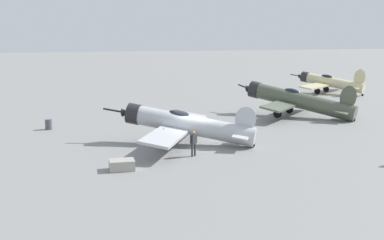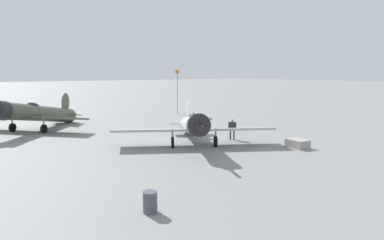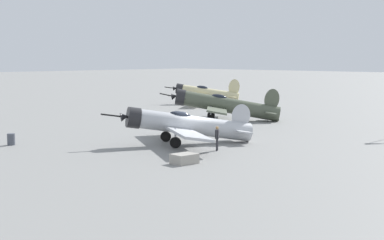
{
  "view_description": "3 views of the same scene",
  "coord_description": "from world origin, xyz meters",
  "px_view_note": "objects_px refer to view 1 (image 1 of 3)",
  "views": [
    {
      "loc": [
        -10.93,
        -33.28,
        7.87
      ],
      "look_at": [
        0.0,
        0.0,
        1.8
      ],
      "focal_mm": 46.26,
      "sensor_mm": 36.0,
      "label": 1
    },
    {
      "loc": [
        -20.68,
        15.33,
        5.5
      ],
      "look_at": [
        0.0,
        0.0,
        1.8
      ],
      "focal_mm": 31.04,
      "sensor_mm": 36.0,
      "label": 2
    },
    {
      "loc": [
        -30.7,
        -29.67,
        6.47
      ],
      "look_at": [
        0.0,
        0.0,
        1.8
      ],
      "focal_mm": 54.13,
      "sensor_mm": 36.0,
      "label": 3
    }
  ],
  "objects_px": {
    "equipment_crate": "(122,165)",
    "airplane_mid_apron": "(297,100)",
    "fuel_drum": "(49,124)",
    "airplane_foreground": "(185,124)",
    "ground_crew_mechanic": "(194,141)",
    "airplane_far_line": "(329,82)"
  },
  "relations": [
    {
      "from": "equipment_crate",
      "to": "airplane_mid_apron",
      "type": "bearing_deg",
      "value": 35.09
    },
    {
      "from": "airplane_far_line",
      "to": "equipment_crate",
      "type": "bearing_deg",
      "value": 95.7
    },
    {
      "from": "airplane_foreground",
      "to": "ground_crew_mechanic",
      "type": "xyz_separation_m",
      "value": [
        -0.56,
        -3.66,
        -0.42
      ]
    },
    {
      "from": "airplane_far_line",
      "to": "airplane_mid_apron",
      "type": "bearing_deg",
      "value": 102.67
    },
    {
      "from": "airplane_mid_apron",
      "to": "fuel_drum",
      "type": "xyz_separation_m",
      "value": [
        -23.14,
        0.69,
        -1.18
      ]
    },
    {
      "from": "airplane_far_line",
      "to": "equipment_crate",
      "type": "height_order",
      "value": "airplane_far_line"
    },
    {
      "from": "airplane_mid_apron",
      "to": "fuel_drum",
      "type": "bearing_deg",
      "value": 46.94
    },
    {
      "from": "ground_crew_mechanic",
      "to": "fuel_drum",
      "type": "xyz_separation_m",
      "value": [
        -8.64,
        12.61,
        -0.6
      ]
    },
    {
      "from": "airplane_far_line",
      "to": "fuel_drum",
      "type": "height_order",
      "value": "airplane_far_line"
    },
    {
      "from": "airplane_foreground",
      "to": "fuel_drum",
      "type": "bearing_deg",
      "value": -13.26
    },
    {
      "from": "equipment_crate",
      "to": "fuel_drum",
      "type": "height_order",
      "value": "fuel_drum"
    },
    {
      "from": "airplane_foreground",
      "to": "ground_crew_mechanic",
      "type": "height_order",
      "value": "airplane_foreground"
    },
    {
      "from": "airplane_foreground",
      "to": "ground_crew_mechanic",
      "type": "distance_m",
      "value": 3.73
    },
    {
      "from": "ground_crew_mechanic",
      "to": "equipment_crate",
      "type": "bearing_deg",
      "value": -103.92
    },
    {
      "from": "airplane_foreground",
      "to": "ground_crew_mechanic",
      "type": "relative_size",
      "value": 6.72
    },
    {
      "from": "ground_crew_mechanic",
      "to": "fuel_drum",
      "type": "relative_size",
      "value": 2.0
    },
    {
      "from": "airplane_mid_apron",
      "to": "ground_crew_mechanic",
      "type": "distance_m",
      "value": 18.77
    },
    {
      "from": "airplane_foreground",
      "to": "equipment_crate",
      "type": "bearing_deg",
      "value": 75.25
    },
    {
      "from": "airplane_far_line",
      "to": "ground_crew_mechanic",
      "type": "distance_m",
      "value": 39.42
    },
    {
      "from": "ground_crew_mechanic",
      "to": "airplane_mid_apron",
      "type": "bearing_deg",
      "value": 95.71
    },
    {
      "from": "airplane_foreground",
      "to": "airplane_far_line",
      "type": "height_order",
      "value": "airplane_far_line"
    },
    {
      "from": "airplane_mid_apron",
      "to": "fuel_drum",
      "type": "height_order",
      "value": "airplane_mid_apron"
    }
  ]
}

